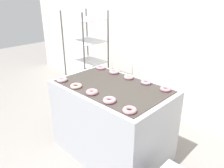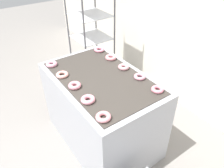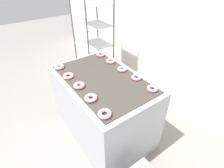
{
  "view_description": "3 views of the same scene",
  "coord_description": "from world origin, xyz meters",
  "views": [
    {
      "loc": [
        1.66,
        -1.03,
        2.01
      ],
      "look_at": [
        0.0,
        0.7,
        0.99
      ],
      "focal_mm": 35.0,
      "sensor_mm": 36.0,
      "label": 1
    },
    {
      "loc": [
        1.69,
        -0.36,
        2.28
      ],
      "look_at": [
        0.0,
        0.85,
        0.82
      ],
      "focal_mm": 35.0,
      "sensor_mm": 36.0,
      "label": 2
    },
    {
      "loc": [
        1.54,
        -0.27,
        2.16
      ],
      "look_at": [
        0.0,
        0.85,
        0.82
      ],
      "focal_mm": 28.0,
      "sensor_mm": 36.0,
      "label": 3
    }
  ],
  "objects": [
    {
      "name": "donut_near_center",
      "position": [
        0.0,
        0.38,
        0.99
      ],
      "size": [
        0.13,
        0.13,
        0.04
      ],
      "primitive_type": "torus",
      "color": "pink",
      "rests_on": "fryer_machine"
    },
    {
      "name": "ground_plane",
      "position": [
        0.0,
        0.0,
        0.0
      ],
      "size": [
        14.0,
        14.0,
        0.0
      ],
      "primitive_type": "plane",
      "color": "gray"
    },
    {
      "name": "donut_far_left",
      "position": [
        -0.27,
        1.03,
        0.99
      ],
      "size": [
        0.14,
        0.14,
        0.04
      ],
      "primitive_type": "torus",
      "color": "pink",
      "rests_on": "fryer_machine"
    },
    {
      "name": "donut_near_right",
      "position": [
        0.27,
        0.38,
        0.99
      ],
      "size": [
        0.14,
        0.14,
        0.04
      ],
      "primitive_type": "torus",
      "color": "pink",
      "rests_on": "fryer_machine"
    },
    {
      "name": "donut_far_rightmost",
      "position": [
        0.54,
        1.02,
        0.99
      ],
      "size": [
        0.13,
        0.13,
        0.04
      ],
      "primitive_type": "torus",
      "color": "pink",
      "rests_on": "fryer_machine"
    },
    {
      "name": "donut_near_leftmost",
      "position": [
        -0.55,
        0.37,
        0.99
      ],
      "size": [
        0.13,
        0.13,
        0.04
      ],
      "primitive_type": "torus",
      "color": "#CE899C",
      "rests_on": "fryer_machine"
    },
    {
      "name": "wall_back",
      "position": [
        0.0,
        2.12,
        1.4
      ],
      "size": [
        8.0,
        0.05,
        2.8
      ],
      "color": "silver",
      "rests_on": "ground_plane"
    },
    {
      "name": "donut_near_left",
      "position": [
        -0.27,
        0.37,
        0.99
      ],
      "size": [
        0.14,
        0.14,
        0.04
      ],
      "primitive_type": "torus",
      "color": "#D9958D",
      "rests_on": "fryer_machine"
    },
    {
      "name": "donut_far_leftmost",
      "position": [
        -0.54,
        1.03,
        0.99
      ],
      "size": [
        0.14,
        0.14,
        0.04
      ],
      "primitive_type": "torus",
      "color": "pink",
      "rests_on": "fryer_machine"
    },
    {
      "name": "baking_rack_cart",
      "position": [
        -1.17,
        1.28,
        0.88
      ],
      "size": [
        0.57,
        0.55,
        1.74
      ],
      "color": "#4C4C51",
      "rests_on": "ground_plane"
    },
    {
      "name": "donut_far_right",
      "position": [
        0.26,
        1.03,
        0.99
      ],
      "size": [
        0.13,
        0.13,
        0.04
      ],
      "primitive_type": "torus",
      "color": "#D0899A",
      "rests_on": "fryer_machine"
    },
    {
      "name": "donut_near_rightmost",
      "position": [
        0.55,
        0.37,
        0.99
      ],
      "size": [
        0.13,
        0.13,
        0.04
      ],
      "primitive_type": "torus",
      "color": "pink",
      "rests_on": "fryer_machine"
    },
    {
      "name": "donut_far_center",
      "position": [
        -0.0,
        1.02,
        0.99
      ],
      "size": [
        0.13,
        0.13,
        0.04
      ],
      "primitive_type": "torus",
      "color": "#D18F96",
      "rests_on": "fryer_machine"
    },
    {
      "name": "fryer_machine",
      "position": [
        0.0,
        0.7,
        0.49
      ],
      "size": [
        1.41,
        0.9,
        0.97
      ],
      "color": "#A8AAB2",
      "rests_on": "ground_plane"
    }
  ]
}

